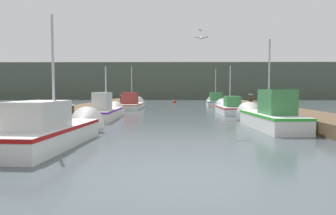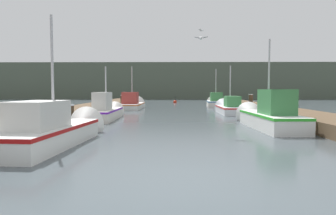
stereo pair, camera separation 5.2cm
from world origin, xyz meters
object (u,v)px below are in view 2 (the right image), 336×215
(fishing_boat_1, at_px, (267,115))
(channel_buoy, at_px, (175,102))
(seagull_lead, at_px, (201,31))
(seagull_1, at_px, (201,38))
(fishing_boat_2, at_px, (106,111))
(fishing_boat_0, at_px, (56,129))
(mooring_piling_1, at_px, (251,104))
(fishing_boat_5, at_px, (216,102))
(fishing_boat_4, at_px, (133,104))
(mooring_piling_0, at_px, (122,101))
(mooring_piling_2, at_px, (71,115))
(fishing_boat_3, at_px, (229,108))

(fishing_boat_1, xyz_separation_m, channel_buoy, (-4.00, 25.25, -0.40))
(seagull_lead, relative_size, seagull_1, 0.95)
(fishing_boat_2, bearing_deg, fishing_boat_0, -89.09)
(fishing_boat_0, relative_size, channel_buoy, 5.93)
(mooring_piling_1, xyz_separation_m, seagull_lead, (-3.52, 0.11, 5.18))
(fishing_boat_5, distance_m, seagull_lead, 11.33)
(fishing_boat_4, height_order, mooring_piling_1, fishing_boat_4)
(fishing_boat_4, xyz_separation_m, seagull_1, (4.86, -14.86, 3.44))
(fishing_boat_2, distance_m, mooring_piling_0, 11.63)
(fishing_boat_1, distance_m, channel_buoy, 25.57)
(fishing_boat_4, relative_size, mooring_piling_2, 6.26)
(channel_buoy, bearing_deg, fishing_boat_3, -77.13)
(fishing_boat_1, bearing_deg, channel_buoy, 97.44)
(fishing_boat_1, height_order, channel_buoy, fishing_boat_1)
(mooring_piling_2, xyz_separation_m, seagull_1, (6.12, -1.83, 3.36))
(channel_buoy, bearing_deg, mooring_piling_1, -73.57)
(seagull_lead, bearing_deg, fishing_boat_5, 16.51)
(fishing_boat_3, distance_m, seagull_lead, 5.96)
(fishing_boat_5, relative_size, mooring_piling_0, 4.03)
(seagull_1, bearing_deg, fishing_boat_1, 31.59)
(mooring_piling_0, bearing_deg, mooring_piling_1, -36.80)
(fishing_boat_3, bearing_deg, fishing_boat_4, 146.58)
(fishing_boat_2, bearing_deg, mooring_piling_1, 21.00)
(fishing_boat_5, xyz_separation_m, mooring_piling_0, (-9.41, -1.89, 0.15))
(fishing_boat_4, xyz_separation_m, mooring_piling_2, (-1.26, -13.03, 0.08))
(fishing_boat_1, distance_m, fishing_boat_4, 15.86)
(fishing_boat_2, height_order, seagull_1, seagull_1)
(fishing_boat_3, bearing_deg, seagull_1, -106.84)
(fishing_boat_2, height_order, fishing_boat_5, fishing_boat_5)
(fishing_boat_2, xyz_separation_m, mooring_piling_0, (-1.04, 11.59, 0.13))
(mooring_piling_0, bearing_deg, fishing_boat_4, -53.32)
(fishing_boat_0, distance_m, mooring_piling_0, 19.81)
(fishing_boat_4, relative_size, seagull_1, 11.00)
(fishing_boat_1, height_order, fishing_boat_3, fishing_boat_1)
(fishing_boat_2, relative_size, seagull_lead, 10.53)
(fishing_boat_3, relative_size, fishing_boat_5, 1.10)
(seagull_1, bearing_deg, mooring_piling_1, 74.57)
(fishing_boat_3, bearing_deg, seagull_lead, -160.19)
(fishing_boat_3, xyz_separation_m, mooring_piling_1, (1.37, -0.87, 0.33))
(fishing_boat_1, relative_size, mooring_piling_2, 6.11)
(fishing_boat_3, relative_size, channel_buoy, 5.56)
(fishing_boat_4, bearing_deg, mooring_piling_0, 127.31)
(fishing_boat_0, distance_m, seagull_1, 6.75)
(fishing_boat_5, height_order, seagull_lead, seagull_lead)
(fishing_boat_3, distance_m, fishing_boat_4, 9.47)
(mooring_piling_2, bearing_deg, fishing_boat_3, 40.36)
(mooring_piling_1, relative_size, mooring_piling_2, 1.42)
(fishing_boat_3, height_order, mooring_piling_0, fishing_boat_3)
(fishing_boat_0, distance_m, fishing_boat_1, 9.14)
(fishing_boat_1, distance_m, mooring_piling_0, 17.97)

